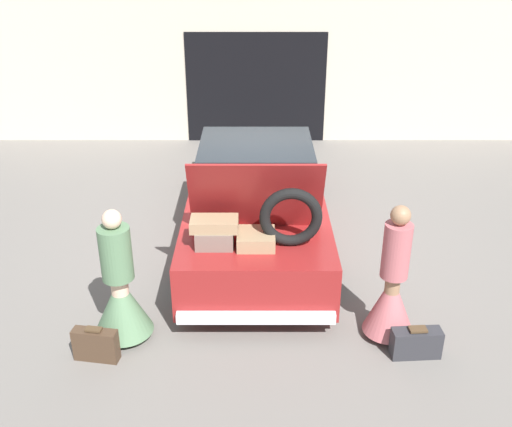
{
  "coord_description": "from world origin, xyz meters",
  "views": [
    {
      "loc": [
        -0.0,
        -7.69,
        4.12
      ],
      "look_at": [
        0.0,
        -1.3,
        0.99
      ],
      "focal_mm": 42.0,
      "sensor_mm": 36.0,
      "label": 1
    }
  ],
  "objects_px": {
    "person_left": "(121,294)",
    "suitcase_beside_left_person": "(96,345)",
    "person_right": "(392,292)",
    "car": "(256,198)",
    "suitcase_beside_right_person": "(416,343)"
  },
  "relations": [
    {
      "from": "person_left",
      "to": "person_right",
      "type": "bearing_deg",
      "value": 93.41
    },
    {
      "from": "suitcase_beside_left_person",
      "to": "suitcase_beside_right_person",
      "type": "distance_m",
      "value": 3.33
    },
    {
      "from": "person_left",
      "to": "suitcase_beside_left_person",
      "type": "height_order",
      "value": "person_left"
    },
    {
      "from": "person_right",
      "to": "suitcase_beside_right_person",
      "type": "xyz_separation_m",
      "value": [
        0.23,
        -0.34,
        -0.41
      ]
    },
    {
      "from": "person_right",
      "to": "suitcase_beside_left_person",
      "type": "relative_size",
      "value": 3.27
    },
    {
      "from": "suitcase_beside_left_person",
      "to": "person_left",
      "type": "bearing_deg",
      "value": 61.92
    },
    {
      "from": "person_left",
      "to": "person_right",
      "type": "xyz_separation_m",
      "value": [
        2.89,
        0.0,
        0.02
      ]
    },
    {
      "from": "person_right",
      "to": "suitcase_beside_left_person",
      "type": "bearing_deg",
      "value": 88.74
    },
    {
      "from": "car",
      "to": "suitcase_beside_right_person",
      "type": "bearing_deg",
      "value": -57.92
    },
    {
      "from": "person_left",
      "to": "suitcase_beside_left_person",
      "type": "relative_size",
      "value": 3.18
    },
    {
      "from": "car",
      "to": "suitcase_beside_left_person",
      "type": "distance_m",
      "value": 3.22
    },
    {
      "from": "car",
      "to": "person_right",
      "type": "height_order",
      "value": "car"
    },
    {
      "from": "person_left",
      "to": "person_right",
      "type": "height_order",
      "value": "person_right"
    },
    {
      "from": "person_left",
      "to": "car",
      "type": "bearing_deg",
      "value": 151.5
    },
    {
      "from": "suitcase_beside_right_person",
      "to": "car",
      "type": "bearing_deg",
      "value": 122.08
    }
  ]
}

